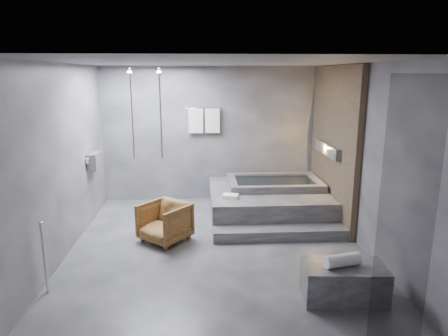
{
  "coord_description": "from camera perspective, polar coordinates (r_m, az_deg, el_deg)",
  "views": [
    {
      "loc": [
        -0.23,
        -5.8,
        2.65
      ],
      "look_at": [
        0.13,
        0.3,
        1.2
      ],
      "focal_mm": 32.0,
      "sensor_mm": 36.0,
      "label": 1
    }
  ],
  "objects": [
    {
      "name": "room",
      "position": [
        6.14,
        2.48,
        4.76
      ],
      "size": [
        5.0,
        5.04,
        2.82
      ],
      "color": "#323235",
      "rests_on": "ground"
    },
    {
      "name": "tub_deck",
      "position": [
        7.74,
        6.29,
        -4.78
      ],
      "size": [
        2.2,
        2.0,
        0.5
      ],
      "primitive_type": "cube",
      "color": "#38383A",
      "rests_on": "ground"
    },
    {
      "name": "tub_step",
      "position": [
        6.71,
        7.96,
        -9.2
      ],
      "size": [
        2.2,
        0.36,
        0.18
      ],
      "primitive_type": "cube",
      "color": "#38383A",
      "rests_on": "ground"
    },
    {
      "name": "concrete_bench",
      "position": [
        5.16,
        16.72,
        -15.34
      ],
      "size": [
        1.0,
        0.6,
        0.43
      ],
      "primitive_type": "cube",
      "rotation": [
        0.0,
        0.0,
        -0.08
      ],
      "color": "#353537",
      "rests_on": "ground"
    },
    {
      "name": "driftwood_chair",
      "position": [
        6.55,
        -8.47,
        -7.65
      ],
      "size": [
        0.96,
        0.97,
        0.63
      ],
      "primitive_type": "imported",
      "rotation": [
        0.0,
        0.0,
        -0.7
      ],
      "color": "#492C12",
      "rests_on": "ground"
    },
    {
      "name": "rolled_towel",
      "position": [
        5.0,
        16.55,
        -12.53
      ],
      "size": [
        0.45,
        0.24,
        0.15
      ],
      "primitive_type": "cylinder",
      "rotation": [
        0.0,
        1.57,
        0.21
      ],
      "color": "white",
      "rests_on": "concrete_bench"
    },
    {
      "name": "deck_towel",
      "position": [
        7.06,
        0.94,
        -4.07
      ],
      "size": [
        0.3,
        0.26,
        0.07
      ],
      "primitive_type": "cube",
      "rotation": [
        0.0,
        0.0,
        -0.27
      ],
      "color": "white",
      "rests_on": "tub_deck"
    }
  ]
}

